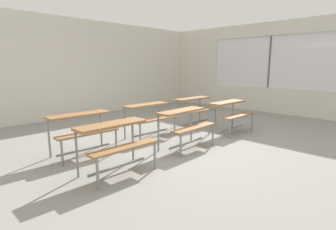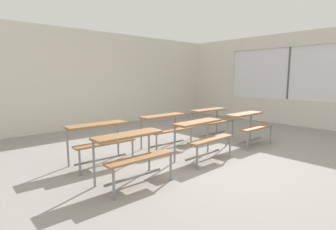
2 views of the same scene
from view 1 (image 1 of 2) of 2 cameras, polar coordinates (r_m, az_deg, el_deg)
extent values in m
cube|color=gray|center=(5.29, 3.12, -7.09)|extent=(10.00, 9.00, 0.05)
cube|color=silver|center=(8.68, -20.09, 9.51)|extent=(10.00, 0.12, 3.00)
cube|color=silver|center=(9.47, 23.50, 2.79)|extent=(0.12, 9.00, 0.85)
cube|color=silver|center=(9.47, 24.62, 17.01)|extent=(0.12, 9.00, 0.45)
cube|color=silver|center=(11.15, 6.45, 11.27)|extent=(0.12, 1.90, 1.70)
cube|color=white|center=(9.59, 21.25, 10.70)|extent=(0.02, 4.20, 1.70)
cube|color=#4C5156|center=(9.59, 21.25, 10.70)|extent=(0.06, 0.05, 1.70)
cube|color=olive|center=(4.01, -12.25, -2.12)|extent=(1.10, 0.33, 0.04)
cube|color=olive|center=(3.82, -9.44, -6.99)|extent=(1.10, 0.23, 0.03)
cylinder|color=gray|center=(3.99, -19.24, -7.93)|extent=(0.04, 0.04, 0.72)
cylinder|color=gray|center=(4.49, -7.69, -5.33)|extent=(0.04, 0.04, 0.72)
cylinder|color=gray|center=(3.58, -15.10, -12.27)|extent=(0.04, 0.04, 0.44)
cylinder|color=gray|center=(4.13, -2.91, -8.74)|extent=(0.04, 0.04, 0.44)
cube|color=gray|center=(4.08, -10.80, -10.96)|extent=(1.00, 0.04, 0.03)
cube|color=olive|center=(5.10, 2.95, 0.87)|extent=(1.11, 0.34, 0.04)
cube|color=olive|center=(4.96, 5.74, -2.76)|extent=(1.10, 0.24, 0.03)
cylinder|color=gray|center=(4.91, -2.12, -3.82)|extent=(0.04, 0.04, 0.72)
cylinder|color=gray|center=(5.64, 5.10, -1.93)|extent=(0.04, 0.04, 0.72)
cylinder|color=gray|center=(4.59, 2.77, -6.69)|extent=(0.04, 0.04, 0.44)
cylinder|color=gray|center=(5.36, 9.72, -4.25)|extent=(0.04, 0.04, 0.44)
cube|color=gray|center=(5.16, 4.08, -6.12)|extent=(1.00, 0.05, 0.03)
cube|color=olive|center=(6.44, 12.77, 2.70)|extent=(1.11, 0.35, 0.04)
cube|color=olive|center=(6.32, 15.09, -0.14)|extent=(1.11, 0.25, 0.03)
cylinder|color=gray|center=(6.17, 9.00, -0.91)|extent=(0.04, 0.04, 0.72)
cylinder|color=gray|center=(6.99, 13.92, 0.28)|extent=(0.04, 0.04, 0.72)
cylinder|color=gray|center=(5.90, 13.25, -3.00)|extent=(0.04, 0.04, 0.44)
cylinder|color=gray|center=(6.75, 17.83, -1.51)|extent=(0.04, 0.04, 0.44)
cube|color=gray|center=(6.48, 13.58, -2.88)|extent=(1.00, 0.06, 0.03)
cube|color=olive|center=(4.97, -18.84, 0.03)|extent=(1.11, 0.37, 0.04)
cube|color=olive|center=(4.74, -17.03, -3.82)|extent=(1.11, 0.27, 0.03)
cylinder|color=gray|center=(5.00, -24.49, -4.54)|extent=(0.04, 0.04, 0.72)
cylinder|color=gray|center=(5.38, -14.39, -2.85)|extent=(0.04, 0.04, 0.72)
cylinder|color=gray|center=(4.54, -22.07, -7.71)|extent=(0.04, 0.04, 0.44)
cylinder|color=gray|center=(4.96, -11.22, -5.56)|extent=(0.04, 0.04, 0.44)
cube|color=gray|center=(4.99, -17.73, -7.20)|extent=(1.00, 0.08, 0.03)
cube|color=olive|center=(5.89, -4.78, 2.19)|extent=(1.11, 0.36, 0.04)
cube|color=olive|center=(5.70, -2.70, -0.93)|extent=(1.11, 0.26, 0.03)
cylinder|color=gray|center=(5.77, -9.45, -1.73)|extent=(0.04, 0.04, 0.72)
cylinder|color=gray|center=(6.38, -2.05, -0.40)|extent=(0.04, 0.04, 0.72)
cylinder|color=gray|center=(5.37, -6.07, -4.12)|extent=(0.04, 0.04, 0.44)
cylinder|color=gray|center=(6.02, 1.46, -2.44)|extent=(0.04, 0.04, 0.44)
cube|color=gray|center=(5.91, -3.83, -3.90)|extent=(1.00, 0.06, 0.03)
cube|color=olive|center=(7.02, 5.25, 3.57)|extent=(1.12, 0.38, 0.04)
cube|color=olive|center=(6.85, 7.19, 0.99)|extent=(1.11, 0.28, 0.03)
cylinder|color=gray|center=(6.81, 1.50, 0.33)|extent=(0.04, 0.04, 0.72)
cylinder|color=gray|center=(7.54, 6.96, 1.27)|extent=(0.04, 0.04, 0.72)
cylinder|color=gray|center=(6.47, 4.90, -1.54)|extent=(0.04, 0.04, 0.44)
cylinder|color=gray|center=(7.22, 10.25, -0.37)|extent=(0.04, 0.04, 0.44)
cube|color=gray|center=(7.03, 6.01, -1.55)|extent=(1.00, 0.08, 0.03)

